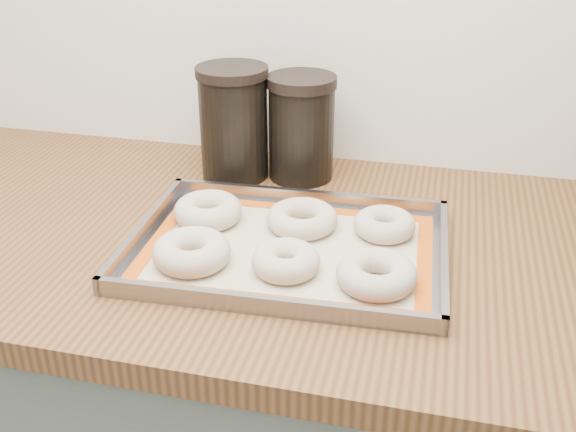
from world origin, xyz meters
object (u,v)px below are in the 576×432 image
(canister_left, at_px, (234,123))
(baking_tray, at_px, (288,248))
(bagel_back_left, at_px, (208,211))
(bagel_back_right, at_px, (384,224))
(bagel_front_mid, at_px, (286,261))
(canister_mid, at_px, (301,127))
(bagel_front_left, at_px, (192,252))
(bagel_back_mid, at_px, (302,218))
(bagel_front_right, at_px, (376,274))

(canister_left, bearing_deg, baking_tray, -57.29)
(bagel_back_left, bearing_deg, canister_left, 94.79)
(bagel_back_right, bearing_deg, bagel_front_mid, -130.47)
(canister_left, bearing_deg, bagel_front_mid, -61.03)
(canister_mid, bearing_deg, baking_tray, -81.26)
(bagel_front_left, distance_m, bagel_back_mid, 0.19)
(bagel_front_right, xyz_separation_m, bagel_back_right, (-0.01, 0.15, -0.00))
(bagel_front_mid, bearing_deg, bagel_back_left, 142.85)
(bagel_front_left, distance_m, bagel_front_mid, 0.14)
(bagel_front_mid, xyz_separation_m, bagel_back_right, (0.12, 0.14, -0.00))
(baking_tray, distance_m, bagel_back_left, 0.16)
(bagel_front_right, distance_m, bagel_back_right, 0.15)
(bagel_front_left, height_order, canister_left, canister_left)
(baking_tray, relative_size, bagel_back_left, 4.38)
(bagel_back_left, bearing_deg, baking_tray, -21.48)
(bagel_front_left, distance_m, bagel_back_right, 0.30)
(canister_mid, bearing_deg, bagel_back_mid, -76.85)
(bagel_front_mid, height_order, bagel_back_right, bagel_front_mid)
(bagel_back_mid, height_order, bagel_back_right, same)
(bagel_front_right, xyz_separation_m, bagel_back_mid, (-0.13, 0.14, -0.00))
(baking_tray, distance_m, bagel_front_left, 0.14)
(bagel_front_mid, xyz_separation_m, canister_mid, (-0.05, 0.34, 0.07))
(baking_tray, distance_m, canister_mid, 0.29)
(bagel_back_right, bearing_deg, bagel_back_left, -175.29)
(bagel_front_left, bearing_deg, canister_left, 96.72)
(bagel_back_left, bearing_deg, bagel_front_left, -80.40)
(bagel_back_mid, height_order, canister_mid, canister_mid)
(bagel_back_left, xyz_separation_m, bagel_back_mid, (0.15, 0.01, -0.00))
(bagel_back_mid, relative_size, bagel_back_right, 1.17)
(canister_mid, bearing_deg, bagel_back_right, -48.03)
(bagel_front_right, xyz_separation_m, canister_left, (-0.30, 0.32, 0.08))
(bagel_back_mid, distance_m, canister_left, 0.26)
(bagel_back_mid, xyz_separation_m, bagel_back_right, (0.13, 0.01, -0.00))
(bagel_front_left, bearing_deg, bagel_front_mid, 4.17)
(baking_tray, relative_size, bagel_front_mid, 4.96)
(bagel_back_mid, height_order, canister_left, canister_left)
(baking_tray, xyz_separation_m, bagel_front_mid, (0.01, -0.06, 0.02))
(baking_tray, height_order, bagel_front_right, bagel_front_right)
(canister_left, bearing_deg, bagel_front_left, -83.28)
(bagel_front_right, bearing_deg, canister_mid, 117.88)
(bagel_front_right, height_order, canister_left, canister_left)
(bagel_back_left, xyz_separation_m, bagel_back_right, (0.28, 0.02, -0.00))
(baking_tray, relative_size, bagel_back_right, 5.03)
(bagel_front_left, bearing_deg, bagel_back_left, 99.60)
(bagel_front_left, relative_size, bagel_back_right, 1.18)
(bagel_front_left, xyz_separation_m, bagel_front_right, (0.26, 0.00, -0.00))
(baking_tray, bearing_deg, bagel_back_mid, 85.19)
(canister_mid, bearing_deg, bagel_back_left, -115.23)
(bagel_front_left, height_order, bagel_front_right, bagel_front_left)
(bagel_back_mid, distance_m, canister_mid, 0.22)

